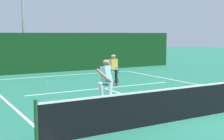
{
  "coord_description": "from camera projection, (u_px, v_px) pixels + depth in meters",
  "views": [
    {
      "loc": [
        -7.05,
        -6.93,
        2.59
      ],
      "look_at": [
        -0.21,
        4.93,
        1.0
      ],
      "focal_mm": 50.34,
      "sensor_mm": 36.0,
      "label": 1
    }
  ],
  "objects": [
    {
      "name": "court_line_service",
      "position": [
        104.0,
        88.0,
        14.98
      ],
      "size": [
        7.59,
        0.1,
        0.01
      ],
      "primitive_type": "cube",
      "color": "white",
      "rests_on": "ground_plane"
    },
    {
      "name": "back_fence_windscreen",
      "position": [
        53.0,
        53.0,
        21.04
      ],
      "size": [
        19.47,
        0.12,
        2.65
      ],
      "primitive_type": "cube",
      "color": "#113C18",
      "rests_on": "ground_plane"
    },
    {
      "name": "player_far",
      "position": [
        113.0,
        69.0,
        15.69
      ],
      "size": [
        0.67,
        0.84,
        1.56
      ],
      "rotation": [
        0.0,
        0.0,
        3.31
      ],
      "color": "black",
      "rests_on": "ground_plane"
    },
    {
      "name": "tennis_ball",
      "position": [
        47.0,
        82.0,
        16.56
      ],
      "size": [
        0.07,
        0.07,
        0.07
      ],
      "primitive_type": "sphere",
      "color": "#D1E033",
      "rests_on": "ground_plane"
    },
    {
      "name": "court_line_baseline_far",
      "position": [
        63.0,
        75.0,
        19.54
      ],
      "size": [
        9.32,
        0.1,
        0.01
      ],
      "primitive_type": "cube",
      "color": "white",
      "rests_on": "ground_plane"
    },
    {
      "name": "tennis_net",
      "position": [
        197.0,
        101.0,
        9.7
      ],
      "size": [
        10.22,
        0.09,
        1.09
      ],
      "color": "#1E4723",
      "rests_on": "ground_plane"
    },
    {
      "name": "light_pole",
      "position": [
        23.0,
        0.0,
        20.72
      ],
      "size": [
        0.55,
        0.44,
        7.85
      ],
      "color": "#9EA39E",
      "rests_on": "ground_plane"
    },
    {
      "name": "ground_plane",
      "position": [
        197.0,
        117.0,
        9.76
      ],
      "size": [
        80.0,
        80.0,
        0.0
      ],
      "primitive_type": "plane",
      "color": "#226A52"
    },
    {
      "name": "player_near",
      "position": [
        106.0,
        79.0,
        11.79
      ],
      "size": [
        0.92,
        1.06,
        1.63
      ],
      "rotation": [
        0.0,
        0.0,
        3.7
      ],
      "color": "silver",
      "rests_on": "ground_plane"
    },
    {
      "name": "court_line_centre",
      "position": [
        138.0,
        99.0,
        12.51
      ],
      "size": [
        0.1,
        6.4,
        0.01
      ],
      "primitive_type": "cube",
      "color": "white",
      "rests_on": "ground_plane"
    }
  ]
}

